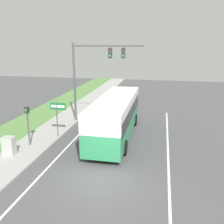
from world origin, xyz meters
The scene contains 9 objects.
ground_plane centered at (0.00, 0.00, 0.00)m, with size 80.00×80.00×0.00m, color #4C4C4F.
sidewalk centered at (-6.20, 0.00, 0.06)m, with size 2.80×80.00×0.12m.
lane_divider_near centered at (-3.60, 0.00, 0.00)m, with size 0.14×30.00×0.01m.
lane_divider_far centered at (3.60, 0.00, 0.00)m, with size 0.14×30.00×0.01m.
bus centered at (-0.53, 6.80, 1.90)m, with size 2.73×10.39×3.48m.
signal_gantry centered at (-3.22, 10.11, 5.22)m, with size 6.46×0.41×7.36m.
pedestrian_signal centered at (-6.33, 3.66, 2.04)m, with size 0.28×0.34×2.99m.
street_sign centered at (-4.96, 5.78, 2.08)m, with size 1.30×0.08×2.91m.
utility_cabinet centered at (-6.78, 1.85, 0.75)m, with size 0.79×0.56×1.26m.
Camera 1 is at (2.95, -11.79, 7.30)m, focal length 40.00 mm.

